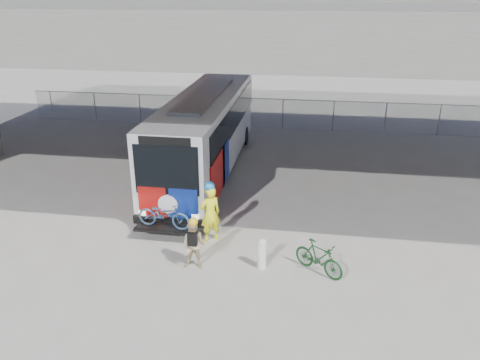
% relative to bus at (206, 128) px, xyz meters
% --- Properties ---
extents(ground, '(160.00, 160.00, 0.00)m').
position_rel_bus_xyz_m(ground, '(2.00, -4.39, -2.11)').
color(ground, '#9E9991').
rests_on(ground, ground).
extents(bus, '(2.67, 12.98, 3.69)m').
position_rel_bus_xyz_m(bus, '(0.00, 0.00, 0.00)').
color(bus, silver).
rests_on(bus, ground).
extents(overpass, '(40.00, 16.00, 7.95)m').
position_rel_bus_xyz_m(overpass, '(2.00, -0.39, 4.44)').
color(overpass, '#605E59').
rests_on(overpass, ground).
extents(chainlink_fence, '(30.00, 0.06, 30.00)m').
position_rel_bus_xyz_m(chainlink_fence, '(2.00, 7.61, -0.68)').
color(chainlink_fence, gray).
rests_on(chainlink_fence, ground).
extents(brick_buildings, '(54.00, 22.00, 12.00)m').
position_rel_bus_xyz_m(brick_buildings, '(3.23, 43.84, 3.31)').
color(brick_buildings, brown).
rests_on(brick_buildings, ground).
extents(bollard, '(0.26, 0.26, 1.01)m').
position_rel_bus_xyz_m(bollard, '(3.46, -7.79, -1.56)').
color(bollard, white).
rests_on(bollard, ground).
extents(cyclist_hivis, '(0.86, 0.80, 2.15)m').
position_rel_bus_xyz_m(cyclist_hivis, '(1.54, -6.31, -1.07)').
color(cyclist_hivis, '#FBFC1A').
rests_on(cyclist_hivis, ground).
extents(cyclist_tan, '(0.78, 0.61, 1.73)m').
position_rel_bus_xyz_m(cyclist_tan, '(1.43, -8.12, -1.29)').
color(cyclist_tan, tan).
rests_on(cyclist_tan, ground).
extents(bike_parked, '(1.68, 1.42, 1.04)m').
position_rel_bus_xyz_m(bike_parked, '(5.17, -7.78, -1.59)').
color(bike_parked, '#14411C').
rests_on(bike_parked, ground).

